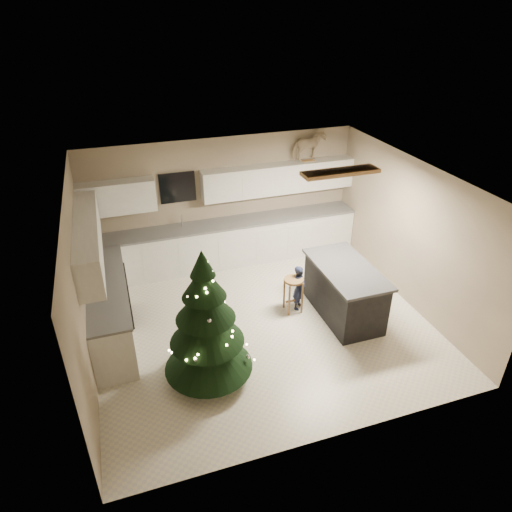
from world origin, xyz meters
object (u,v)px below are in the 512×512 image
island (344,291)px  toddler (299,288)px  bar_stool (294,287)px  rocking_horse (309,146)px  christmas_tree (206,329)px

island → toddler: bearing=148.1°
bar_stool → toddler: (0.13, 0.04, -0.07)m
rocking_horse → bar_stool: bearing=141.3°
toddler → island: bearing=-77.7°
bar_stool → toddler: toddler is taller
christmas_tree → toddler: 2.30m
christmas_tree → rocking_horse: size_ratio=2.96×
christmas_tree → island: bearing=16.2°
toddler → bar_stool: bearing=151.4°
island → rocking_horse: bearing=82.2°
toddler → rocking_horse: rocking_horse is taller
toddler → rocking_horse: (1.00, 2.09, 1.88)m
christmas_tree → rocking_horse: bearing=48.0°
island → toddler: island is taller
bar_stool → toddler: bearing=17.3°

